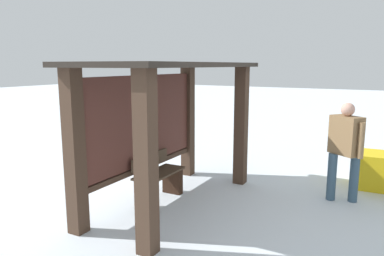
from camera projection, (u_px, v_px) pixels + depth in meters
name	position (u px, v px, depth m)	size (l,w,h in m)	color
ground_plane	(173.00, 203.00, 5.69)	(60.00, 60.00, 0.00)	white
bus_shelter	(163.00, 108.00, 5.52)	(3.31, 1.53, 2.19)	#412E21
bench_left_inside	(158.00, 180.00, 5.77)	(0.97, 0.40, 0.75)	#4A3929
person_walking	(345.00, 144.00, 5.64)	(0.49, 0.59, 1.58)	olive
grit_bin	(375.00, 170.00, 6.40)	(0.70, 0.56, 0.62)	yellow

